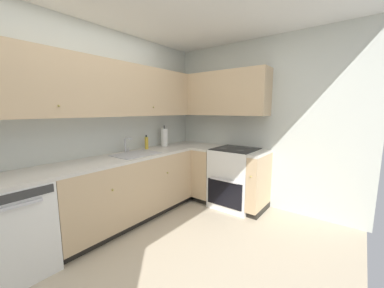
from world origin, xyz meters
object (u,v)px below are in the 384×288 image
(dishwasher, at_px, (9,230))
(oven_range, at_px, (235,177))
(paper_towel_roll, at_px, (164,137))
(soap_bottle, at_px, (146,143))

(dishwasher, distance_m, oven_range, 2.71)
(oven_range, xyz_separation_m, paper_towel_roll, (-0.43, 1.06, 0.58))
(dishwasher, distance_m, paper_towel_roll, 2.21)
(dishwasher, bearing_deg, soap_bottle, 5.87)
(dishwasher, height_order, oven_range, oven_range)
(soap_bottle, distance_m, paper_towel_roll, 0.37)
(paper_towel_roll, bearing_deg, dishwasher, -175.67)
(dishwasher, relative_size, paper_towel_roll, 2.44)
(soap_bottle, height_order, paper_towel_roll, paper_towel_roll)
(oven_range, bearing_deg, soap_bottle, 126.27)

